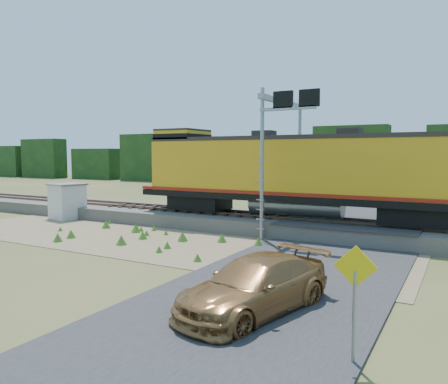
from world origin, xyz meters
The scene contains 12 objects.
ground centered at (0.00, 0.00, 0.00)m, with size 140.00×140.00×0.00m, color #475123.
ballast centered at (0.00, 6.00, 0.40)m, with size 70.00×5.00×0.80m, color slate.
rails centered at (0.00, 6.00, 0.88)m, with size 70.00×1.54×0.16m.
dirt_shoulder centered at (-2.00, 0.50, 0.01)m, with size 26.00×8.00×0.03m, color #8C7754.
road centered at (7.00, 0.74, 0.09)m, with size 7.00×66.00×0.86m.
tree_line_north centered at (0.00, 38.00, 3.07)m, with size 130.00×3.00×6.50m.
weed_clumps centered at (-3.50, 0.10, 0.00)m, with size 15.00×6.20×0.56m, color #37671D, non-canonical shape.
locomotive centered at (3.64, 6.00, 3.42)m, with size 19.31×2.94×4.98m.
shed centered at (-11.40, 3.49, 1.22)m, with size 2.39×2.39×2.41m.
signal_gantry centered at (3.54, 5.32, 5.73)m, with size 3.05×6.20×7.70m.
road_sign centered at (10.29, -8.04, 1.60)m, with size 0.88×0.13×2.54m.
car centered at (7.19, -6.25, 0.76)m, with size 2.13×5.23×1.52m, color #9F6D3B.
Camera 1 is at (12.20, -17.00, 4.40)m, focal length 35.00 mm.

